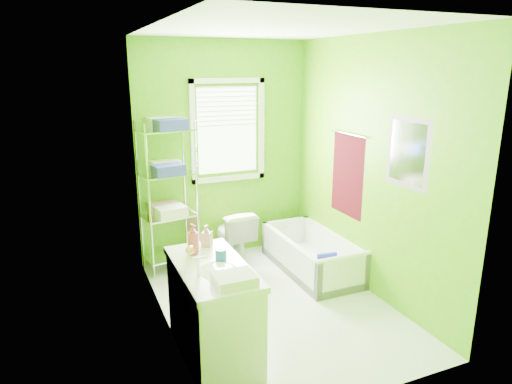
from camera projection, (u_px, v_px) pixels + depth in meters
name	position (u px, v px, depth m)	size (l,w,h in m)	color
ground	(274.00, 304.00, 4.55)	(2.90, 2.90, 0.00)	silver
room_envelope	(276.00, 151.00, 4.14)	(2.14, 2.94, 2.62)	#4E9507
window	(228.00, 125.00, 5.40)	(0.92, 0.05, 1.22)	white
door	(197.00, 269.00, 3.01)	(0.09, 0.80, 2.00)	white
right_wall_decor	(369.00, 166.00, 4.57)	(0.04, 1.48, 1.17)	#3E070E
bathtub	(312.00, 260.00, 5.24)	(0.64, 1.37, 0.44)	white
toilet	(233.00, 236.00, 5.41)	(0.38, 0.67, 0.68)	white
vanity	(213.00, 307.00, 3.66)	(0.54, 1.04, 1.05)	white
wire_shelf_unit	(169.00, 179.00, 5.10)	(0.63, 0.51, 1.75)	silver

